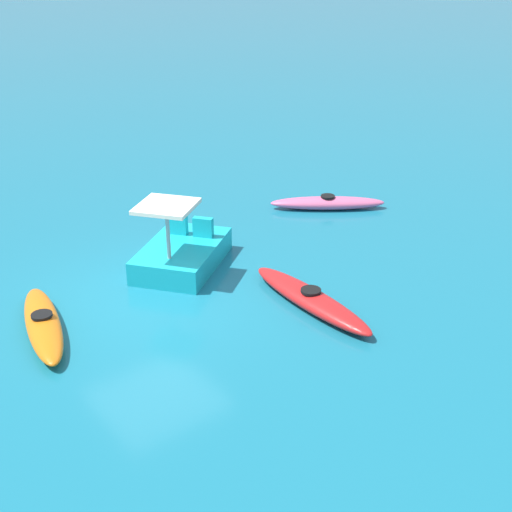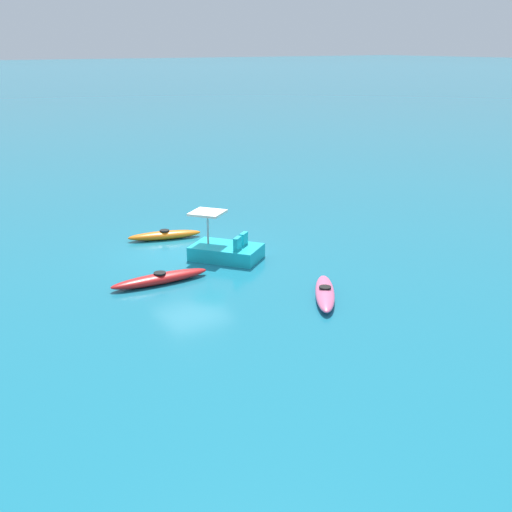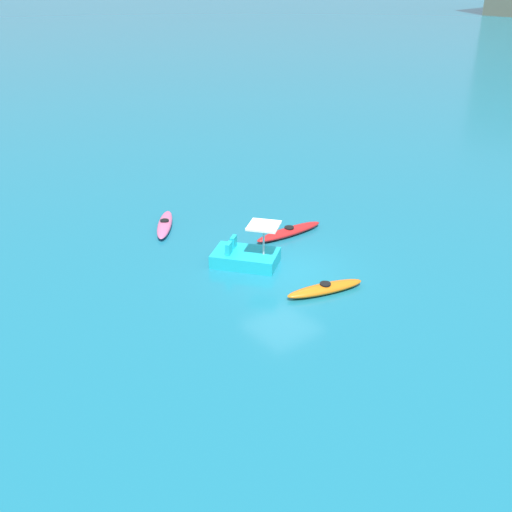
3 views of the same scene
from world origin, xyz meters
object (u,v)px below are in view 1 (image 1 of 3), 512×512
at_px(kayak_pink, 327,203).
at_px(pedal_boat_cyan, 182,252).
at_px(kayak_red, 311,299).
at_px(kayak_orange, 43,324).

bearing_deg(kayak_pink, pedal_boat_cyan, 6.80).
distance_m(kayak_red, kayak_orange, 4.98).
height_order(kayak_red, kayak_pink, same).
bearing_deg(kayak_orange, kayak_pink, -170.86).
height_order(kayak_red, pedal_boat_cyan, pedal_boat_cyan).
relative_size(kayak_orange, pedal_boat_cyan, 1.04).
bearing_deg(kayak_red, pedal_boat_cyan, -72.03).
distance_m(kayak_red, pedal_boat_cyan, 3.20).
xyz_separation_m(kayak_red, kayak_orange, (4.43, -2.29, 0.00)).
height_order(kayak_pink, pedal_boat_cyan, pedal_boat_cyan).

